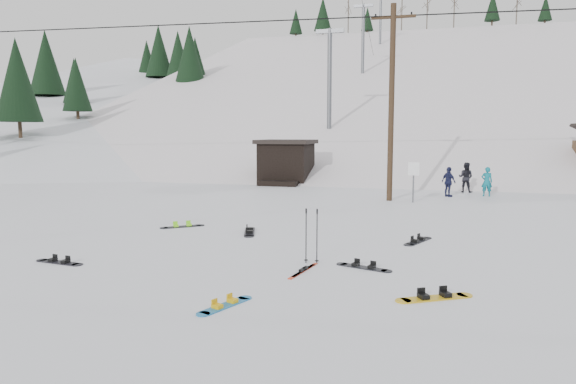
# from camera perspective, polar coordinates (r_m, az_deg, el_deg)

# --- Properties ---
(ground) EXTENTS (200.00, 200.00, 0.00)m
(ground) POSITION_cam_1_polar(r_m,az_deg,el_deg) (11.53, -4.41, -9.42)
(ground) COLOR silver
(ground) RESTS_ON ground
(ski_slope) EXTENTS (60.00, 85.24, 65.97)m
(ski_slope) POSITION_cam_1_polar(r_m,az_deg,el_deg) (67.26, 11.91, -6.60)
(ski_slope) COLOR silver
(ski_slope) RESTS_ON ground
(ridge_left) EXTENTS (47.54, 95.03, 58.38)m
(ridge_left) POSITION_cam_1_polar(r_m,az_deg,el_deg) (72.08, -18.49, -5.10)
(ridge_left) COLOR silver
(ridge_left) RESTS_ON ground
(treeline_left) EXTENTS (20.00, 64.00, 10.00)m
(treeline_left) POSITION_cam_1_polar(r_m,az_deg,el_deg) (63.08, -21.40, 3.24)
(treeline_left) COLOR black
(treeline_left) RESTS_ON ground
(treeline_crest) EXTENTS (50.00, 6.00, 10.00)m
(treeline_crest) POSITION_cam_1_polar(r_m,az_deg,el_deg) (96.54, 13.25, 4.52)
(treeline_crest) COLOR black
(treeline_crest) RESTS_ON ski_slope
(utility_pole) EXTENTS (2.00, 0.26, 9.00)m
(utility_pole) POSITION_cam_1_polar(r_m,az_deg,el_deg) (24.53, 11.43, 9.98)
(utility_pole) COLOR #3A2819
(utility_pole) RESTS_ON ground
(trail_sign) EXTENTS (0.50, 0.09, 1.85)m
(trail_sign) POSITION_cam_1_polar(r_m,az_deg,el_deg) (24.08, 13.78, 1.87)
(trail_sign) COLOR #595B60
(trail_sign) RESTS_ON ground
(lift_hut) EXTENTS (3.40, 4.10, 2.75)m
(lift_hut) POSITION_cam_1_polar(r_m,az_deg,el_deg) (32.61, -0.20, 3.40)
(lift_hut) COLOR black
(lift_hut) RESTS_ON ground
(lift_tower_near) EXTENTS (2.20, 0.36, 8.00)m
(lift_tower_near) POSITION_cam_1_polar(r_m,az_deg,el_deg) (41.42, 4.64, 13.05)
(lift_tower_near) COLOR #595B60
(lift_tower_near) RESTS_ON ski_slope
(lift_tower_mid) EXTENTS (2.20, 0.36, 8.00)m
(lift_tower_mid) POSITION_cam_1_polar(r_m,az_deg,el_deg) (61.93, 8.35, 16.92)
(lift_tower_mid) COLOR #595B60
(lift_tower_mid) RESTS_ON ski_slope
(lift_tower_far) EXTENTS (2.20, 0.36, 8.00)m
(lift_tower_far) POSITION_cam_1_polar(r_m,az_deg,el_deg) (82.70, 10.25, 18.82)
(lift_tower_far) COLOR #595B60
(lift_tower_far) RESTS_ON ski_slope
(hero_snowboard) EXTENTS (0.66, 1.28, 0.10)m
(hero_snowboard) POSITION_cam_1_polar(r_m,az_deg,el_deg) (9.73, -7.02, -12.35)
(hero_snowboard) COLOR #1B75B5
(hero_snowboard) RESTS_ON ground
(hero_skis) EXTENTS (0.36, 1.51, 0.08)m
(hero_skis) POSITION_cam_1_polar(r_m,az_deg,el_deg) (11.98, 1.73, -8.68)
(hero_skis) COLOR #B62D12
(hero_skis) RESTS_ON ground
(ski_poles) EXTENTS (0.37, 0.10, 1.35)m
(ski_poles) POSITION_cam_1_polar(r_m,az_deg,el_deg) (12.55, 2.63, -4.84)
(ski_poles) COLOR black
(ski_poles) RESTS_ON ground
(board_scatter_a) EXTENTS (1.41, 0.40, 0.10)m
(board_scatter_a) POSITION_cam_1_polar(r_m,az_deg,el_deg) (13.89, -24.08, -7.10)
(board_scatter_a) COLOR black
(board_scatter_a) RESTS_ON ground
(board_scatter_b) EXTENTS (0.73, 1.60, 0.12)m
(board_scatter_b) POSITION_cam_1_polar(r_m,az_deg,el_deg) (16.51, -4.30, -4.41)
(board_scatter_b) COLOR black
(board_scatter_b) RESTS_ON ground
(board_scatter_c) EXTENTS (1.24, 1.06, 0.11)m
(board_scatter_c) POSITION_cam_1_polar(r_m,az_deg,el_deg) (17.79, -11.65, -3.74)
(board_scatter_c) COLOR black
(board_scatter_c) RESTS_ON ground
(board_scatter_d) EXTENTS (1.36, 0.62, 0.10)m
(board_scatter_d) POSITION_cam_1_polar(r_m,az_deg,el_deg) (12.37, 8.41, -8.24)
(board_scatter_d) COLOR black
(board_scatter_d) RESTS_ON ground
(board_scatter_e) EXTENTS (1.44, 0.97, 0.11)m
(board_scatter_e) POSITION_cam_1_polar(r_m,az_deg,el_deg) (10.46, 15.96, -11.18)
(board_scatter_e) COLOR gold
(board_scatter_e) RESTS_ON ground
(board_scatter_f) EXTENTS (0.78, 1.44, 0.11)m
(board_scatter_f) POSITION_cam_1_polar(r_m,az_deg,el_deg) (15.57, 14.25, -5.28)
(board_scatter_f) COLOR black
(board_scatter_f) RESTS_ON ground
(skier_teal) EXTENTS (0.56, 0.38, 1.48)m
(skier_teal) POSITION_cam_1_polar(r_m,az_deg,el_deg) (27.62, 21.22, 1.08)
(skier_teal) COLOR #0B6676
(skier_teal) RESTS_ON ground
(skier_dark) EXTENTS (0.95, 0.84, 1.61)m
(skier_dark) POSITION_cam_1_polar(r_m,az_deg,el_deg) (29.07, 19.14, 1.54)
(skier_dark) COLOR black
(skier_dark) RESTS_ON ground
(skier_navy) EXTENTS (0.87, 0.89, 1.50)m
(skier_navy) POSITION_cam_1_polar(r_m,az_deg,el_deg) (26.78, 17.42, 1.08)
(skier_navy) COLOR #191C3E
(skier_navy) RESTS_ON ground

